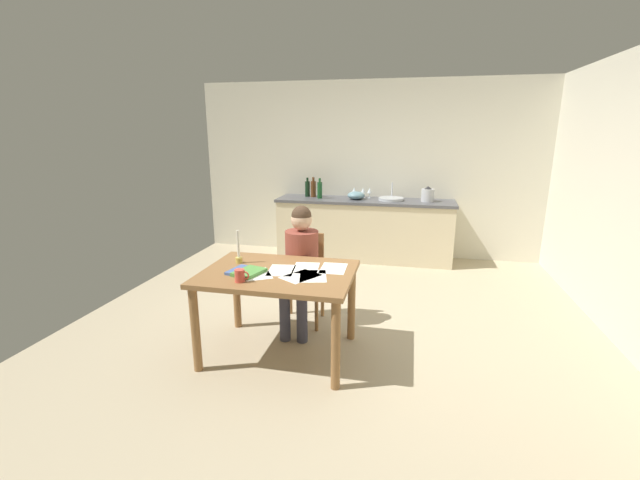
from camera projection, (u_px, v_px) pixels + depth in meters
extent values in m
cube|color=tan|center=(337.00, 324.00, 4.21)|extent=(5.20, 5.20, 0.04)
cube|color=beige|center=(368.00, 170.00, 6.33)|extent=(5.20, 0.12, 2.60)
cube|color=beige|center=(364.00, 231.00, 6.21)|extent=(2.55, 0.60, 0.86)
cube|color=#4C4C51|center=(365.00, 201.00, 6.10)|extent=(2.59, 0.64, 0.04)
cube|color=olive|center=(278.00, 274.00, 3.43)|extent=(1.24, 0.92, 0.04)
cylinder|color=olive|center=(195.00, 330.00, 3.27)|extent=(0.07, 0.07, 0.71)
cylinder|color=olive|center=(336.00, 345.00, 3.04)|extent=(0.07, 0.07, 0.71)
cylinder|color=olive|center=(237.00, 293.00, 4.02)|extent=(0.07, 0.07, 0.71)
cylinder|color=olive|center=(352.00, 303.00, 3.79)|extent=(0.07, 0.07, 0.71)
cube|color=olive|center=(303.00, 277.00, 4.09)|extent=(0.42, 0.42, 0.04)
cube|color=olive|center=(306.00, 252.00, 4.22)|extent=(0.36, 0.05, 0.40)
cylinder|color=olive|center=(282.00, 306.00, 4.02)|extent=(0.04, 0.04, 0.47)
cylinder|color=olive|center=(316.00, 308.00, 3.96)|extent=(0.04, 0.04, 0.47)
cylinder|color=olive|center=(291.00, 293.00, 4.35)|extent=(0.04, 0.04, 0.47)
cylinder|color=olive|center=(322.00, 295.00, 4.29)|extent=(0.04, 0.04, 0.47)
cylinder|color=brown|center=(302.00, 256.00, 4.02)|extent=(0.33, 0.33, 0.50)
sphere|color=#D8AD8C|center=(301.00, 220.00, 3.93)|extent=(0.20, 0.20, 0.20)
sphere|color=#473323|center=(301.00, 216.00, 3.92)|extent=(0.19, 0.19, 0.19)
cylinder|color=#383847|center=(290.00, 287.00, 3.91)|extent=(0.15, 0.39, 0.13)
cylinder|color=#383847|center=(285.00, 317.00, 3.79)|extent=(0.10, 0.10, 0.45)
cylinder|color=#383847|center=(306.00, 288.00, 3.89)|extent=(0.15, 0.39, 0.13)
cylinder|color=#383847|center=(302.00, 319.00, 3.76)|extent=(0.10, 0.10, 0.45)
cylinder|color=#D84C3F|center=(240.00, 276.00, 3.18)|extent=(0.08, 0.08, 0.10)
torus|color=#D84C3F|center=(245.00, 275.00, 3.17)|extent=(0.07, 0.01, 0.07)
cylinder|color=gold|center=(239.00, 260.00, 3.64)|extent=(0.06, 0.06, 0.05)
cylinder|color=white|center=(238.00, 244.00, 3.61)|extent=(0.02, 0.02, 0.24)
cube|color=#46609D|center=(240.00, 271.00, 3.41)|extent=(0.19, 0.26, 0.02)
cube|color=#519141|center=(249.00, 272.00, 3.36)|extent=(0.25, 0.29, 0.03)
cube|color=white|center=(313.00, 276.00, 3.31)|extent=(0.27, 0.34, 0.00)
cube|color=white|center=(333.00, 268.00, 3.50)|extent=(0.22, 0.30, 0.00)
cube|color=white|center=(257.00, 274.00, 3.36)|extent=(0.33, 0.36, 0.00)
cube|color=white|center=(301.00, 276.00, 3.31)|extent=(0.34, 0.36, 0.00)
cube|color=white|center=(281.00, 270.00, 3.45)|extent=(0.25, 0.32, 0.00)
cube|color=white|center=(306.00, 268.00, 3.51)|extent=(0.25, 0.32, 0.00)
cylinder|color=#B2B7BC|center=(391.00, 199.00, 6.01)|extent=(0.36, 0.36, 0.04)
cylinder|color=silver|center=(392.00, 191.00, 6.13)|extent=(0.02, 0.02, 0.24)
cylinder|color=black|center=(307.00, 189.00, 6.34)|extent=(0.07, 0.07, 0.23)
cylinder|color=black|center=(307.00, 179.00, 6.31)|extent=(0.03, 0.03, 0.06)
cylinder|color=#593319|center=(313.00, 189.00, 6.30)|extent=(0.08, 0.08, 0.24)
cylinder|color=#593319|center=(313.00, 179.00, 6.26)|extent=(0.04, 0.04, 0.06)
cylinder|color=#194C23|center=(320.00, 190.00, 6.17)|extent=(0.07, 0.07, 0.24)
cylinder|color=#194C23|center=(320.00, 180.00, 6.13)|extent=(0.03, 0.03, 0.06)
ellipsoid|color=#668C99|center=(356.00, 195.00, 6.10)|extent=(0.25, 0.25, 0.11)
cylinder|color=#B7BABF|center=(428.00, 195.00, 5.88)|extent=(0.18, 0.18, 0.18)
cone|color=#262628|center=(428.00, 188.00, 5.85)|extent=(0.11, 0.11, 0.04)
cylinder|color=silver|center=(369.00, 198.00, 6.22)|extent=(0.06, 0.06, 0.00)
cylinder|color=silver|center=(369.00, 195.00, 6.21)|extent=(0.01, 0.01, 0.07)
cone|color=silver|center=(370.00, 190.00, 6.20)|extent=(0.07, 0.07, 0.08)
cylinder|color=silver|center=(363.00, 198.00, 6.24)|extent=(0.06, 0.06, 0.00)
cylinder|color=silver|center=(363.00, 195.00, 6.23)|extent=(0.01, 0.01, 0.07)
cone|color=silver|center=(363.00, 190.00, 6.22)|extent=(0.07, 0.07, 0.08)
cylinder|color=silver|center=(354.00, 197.00, 6.27)|extent=(0.06, 0.06, 0.00)
cylinder|color=silver|center=(354.00, 195.00, 6.26)|extent=(0.01, 0.01, 0.07)
cone|color=silver|center=(354.00, 190.00, 6.24)|extent=(0.07, 0.07, 0.08)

